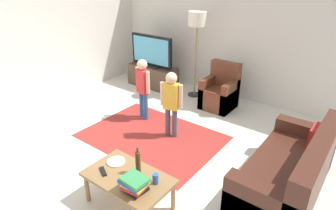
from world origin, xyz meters
TOP-DOWN VIEW (x-y plane):
  - ground at (0.00, 0.00)m, footprint 7.80×7.80m
  - wall_back at (0.00, 3.00)m, footprint 6.00×0.12m
  - wall_left at (-3.00, 0.00)m, footprint 0.12×6.00m
  - area_rug at (-0.30, 0.55)m, footprint 2.20×1.60m
  - tv_stand at (-1.75, 2.30)m, footprint 1.20×0.44m
  - tv at (-1.75, 2.28)m, footprint 1.10×0.28m
  - couch at (1.92, 0.57)m, footprint 0.80×1.80m
  - armchair at (0.04, 2.26)m, footprint 0.60×0.60m
  - floor_lamp at (-0.68, 2.45)m, footprint 0.36×0.36m
  - child_near_tv at (-0.85, 0.97)m, footprint 0.37×0.18m
  - child_center at (-0.06, 0.77)m, footprint 0.36×0.19m
  - coffee_table at (0.48, -0.78)m, footprint 1.00×0.60m
  - book_stack at (0.70, -0.90)m, footprint 0.29×0.25m
  - bottle at (0.53, -0.66)m, footprint 0.06×0.06m
  - tv_remote at (0.20, -0.90)m, footprint 0.17×0.12m
  - soda_can at (0.80, -0.68)m, footprint 0.07×0.07m
  - plate at (0.18, -0.68)m, footprint 0.22×0.22m

SIDE VIEW (x-z plane):
  - ground at x=0.00m, z-range 0.00..0.00m
  - area_rug at x=-0.30m, z-range 0.00..0.01m
  - tv_stand at x=-1.75m, z-range -0.01..0.49m
  - couch at x=1.92m, z-range -0.14..0.72m
  - armchair at x=0.04m, z-range -0.15..0.75m
  - coffee_table at x=0.48m, z-range 0.16..0.58m
  - plate at x=0.18m, z-range 0.42..0.44m
  - tv_remote at x=0.20m, z-range 0.42..0.44m
  - soda_can at x=0.80m, z-range 0.42..0.54m
  - book_stack at x=0.70m, z-range 0.42..0.60m
  - bottle at x=0.53m, z-range 0.40..0.73m
  - child_center at x=-0.06m, z-range 0.11..1.23m
  - child_near_tv at x=-0.85m, z-range 0.11..1.25m
  - tv at x=-1.75m, z-range 0.49..1.20m
  - wall_back at x=0.00m, z-range 0.00..2.70m
  - wall_left at x=-3.00m, z-range 0.00..2.70m
  - floor_lamp at x=-0.68m, z-range 0.65..2.43m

